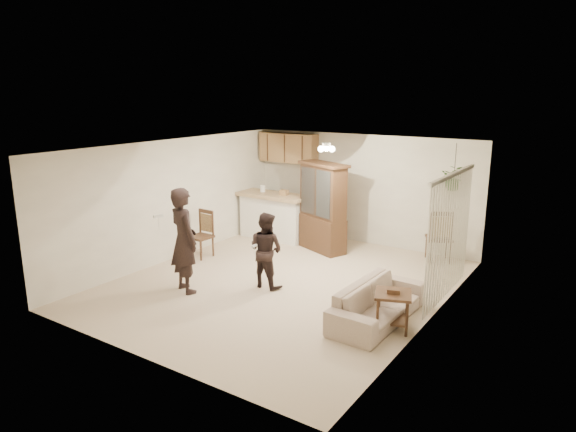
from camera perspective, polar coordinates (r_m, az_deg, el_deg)
The scene contains 23 objects.
floor at distance 9.51m, azimuth -0.60°, elevation -7.52°, with size 6.50×6.50×0.00m, color beige.
ceiling at distance 8.91m, azimuth -0.64°, elevation 7.62°, with size 5.50×6.50×0.02m, color silver.
wall_back at distance 11.90m, azimuth 8.20°, elevation 2.97°, with size 5.50×0.02×2.50m, color beige.
wall_front at distance 6.80m, azimuth -16.24°, elevation -5.73°, with size 5.50×0.02×2.50m, color beige.
wall_left at distance 10.88m, azimuth -12.71°, elevation 1.74°, with size 0.02×6.50×2.50m, color beige.
wall_right at distance 7.97m, azimuth 15.99°, elevation -2.83°, with size 0.02×6.50×2.50m, color beige.
breakfast_bar at distance 12.21m, azimuth -1.61°, elevation -0.23°, with size 1.60×0.55×1.00m, color white.
bar_top at distance 12.09m, azimuth -1.63°, elevation 2.30°, with size 1.75×0.70×0.08m, color tan.
upper_cabinets at distance 12.54m, azimuth 0.05°, elevation 7.59°, with size 1.50×0.34×0.70m, color brown.
vertical_blinds at distance 8.86m, azimuth 17.48°, elevation -2.30°, with size 0.06×2.30×2.10m, color silver, non-canonical shape.
ceiling_fixture at distance 9.83m, azimuth 4.30°, elevation 7.58°, with size 0.36×0.36×0.20m, color #F7E5B9, non-canonical shape.
hanging_plant at distance 10.22m, azimuth 17.96°, elevation 4.07°, with size 0.43×0.37×0.48m, color #235321.
plant_cord at distance 10.17m, azimuth 18.10°, elevation 5.88°, with size 0.01×0.01×0.65m, color black.
sofa at distance 8.07m, azimuth 9.99°, elevation -8.95°, with size 1.87×0.73×0.73m, color beige.
adult at distance 9.08m, azimuth -11.49°, elevation -2.85°, with size 0.66×0.43×1.80m, color black.
child at distance 9.18m, azimuth -2.47°, elevation -3.85°, with size 0.66×0.51×1.35m, color black.
china_hutch at distance 11.21m, azimuth 3.89°, elevation 0.91°, with size 1.33×0.91×1.95m.
side_table at distance 7.86m, azimuth 11.54°, elevation -10.23°, with size 0.67×0.67×0.63m.
chair_bar at distance 11.06m, azimuth -9.67°, elevation -3.09°, with size 0.46×0.46×1.00m.
chair_hutch_left at distance 12.48m, azimuth 1.52°, elevation -0.81°, with size 0.58×0.58×1.11m.
chair_hutch_right at distance 11.10m, azimuth 16.35°, elevation -3.26°, with size 0.66×0.66×1.09m.
controller_adult at distance 8.78m, azimuth -14.21°, elevation -0.01°, with size 0.05×0.16×0.05m, color silver.
controller_child at distance 8.90m, azimuth -3.76°, elevation -3.33°, with size 0.04×0.12×0.04m, color silver.
Camera 1 is at (4.97, -7.33, 3.46)m, focal length 32.00 mm.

